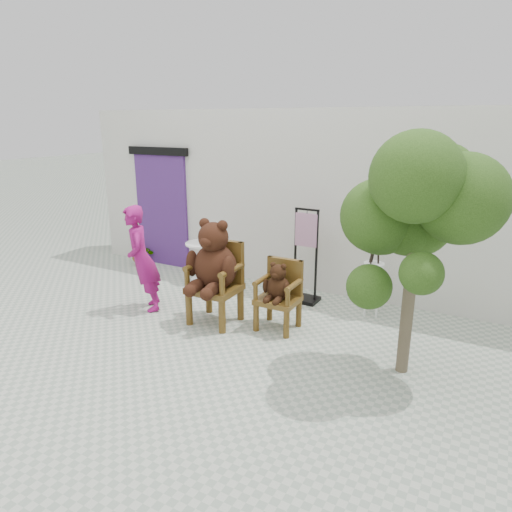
# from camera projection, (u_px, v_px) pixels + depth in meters

# --- Properties ---
(ground_plane) EXTENTS (60.00, 60.00, 0.00)m
(ground_plane) POSITION_uv_depth(u_px,v_px,m) (221.00, 352.00, 5.76)
(ground_plane) COLOR #A0A695
(ground_plane) RESTS_ON ground
(back_wall) EXTENTS (9.00, 1.00, 3.00)m
(back_wall) POSITION_uv_depth(u_px,v_px,m) (315.00, 199.00, 7.95)
(back_wall) COLOR silver
(back_wall) RESTS_ON ground
(doorway) EXTENTS (1.40, 0.11, 2.33)m
(doorway) POSITION_uv_depth(u_px,v_px,m) (162.00, 207.00, 8.97)
(doorway) COLOR #462267
(doorway) RESTS_ON ground
(chair_big) EXTENTS (0.75, 0.80, 1.52)m
(chair_big) POSITION_uv_depth(u_px,v_px,m) (214.00, 266.00, 6.39)
(chair_big) COLOR #472F0F
(chair_big) RESTS_ON ground
(chair_small) EXTENTS (0.55, 0.52, 0.97)m
(chair_small) POSITION_uv_depth(u_px,v_px,m) (279.00, 289.00, 6.28)
(chair_small) COLOR #472F0F
(chair_small) RESTS_ON ground
(person) EXTENTS (0.68, 0.70, 1.62)m
(person) POSITION_uv_depth(u_px,v_px,m) (142.00, 259.00, 6.84)
(person) COLOR #8E1160
(person) RESTS_ON ground
(cafe_table) EXTENTS (0.60, 0.60, 0.70)m
(cafe_table) POSITION_uv_depth(u_px,v_px,m) (203.00, 257.00, 8.24)
(cafe_table) COLOR white
(cafe_table) RESTS_ON ground
(display_stand) EXTENTS (0.46, 0.36, 1.51)m
(display_stand) POSITION_uv_depth(u_px,v_px,m) (305.00, 266.00, 7.23)
(display_stand) COLOR black
(display_stand) RESTS_ON ground
(stool_bucket) EXTENTS (0.32, 0.32, 1.45)m
(stool_bucket) POSITION_uv_depth(u_px,v_px,m) (373.00, 274.00, 6.68)
(stool_bucket) COLOR white
(stool_bucket) RESTS_ON ground
(tree) EXTENTS (1.70, 1.52, 2.74)m
(tree) POSITION_uv_depth(u_px,v_px,m) (415.00, 208.00, 4.78)
(tree) COLOR #483C2B
(tree) RESTS_ON ground
(potted_plant) EXTENTS (0.46, 0.42, 0.43)m
(potted_plant) POSITION_uv_depth(u_px,v_px,m) (142.00, 254.00, 9.23)
(potted_plant) COLOR #19350E
(potted_plant) RESTS_ON ground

